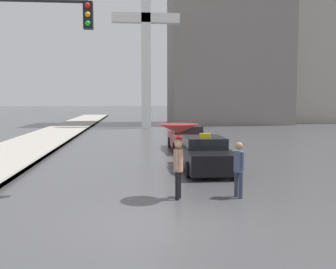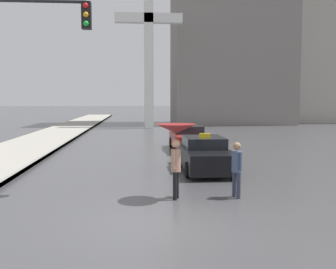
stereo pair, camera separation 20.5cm
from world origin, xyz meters
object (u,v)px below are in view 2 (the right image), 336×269
(sedan_red, at_px, (188,139))
(monument_cross, at_px, (149,42))
(taxi, at_px, (204,155))
(pedestrian_man, at_px, (237,165))
(pedestrian_with_umbrella, at_px, (176,137))
(traffic_light, at_px, (14,54))

(sedan_red, distance_m, monument_cross, 18.50)
(taxi, xyz_separation_m, pedestrian_man, (0.19, -4.50, 0.33))
(pedestrian_with_umbrella, distance_m, monument_cross, 28.42)
(traffic_light, relative_size, monument_cross, 0.41)
(sedan_red, height_order, traffic_light, traffic_light)
(traffic_light, xyz_separation_m, monument_cross, (4.78, 26.68, 4.18))
(taxi, distance_m, monument_cross, 24.46)
(pedestrian_man, bearing_deg, taxi, 161.64)
(sedan_red, xyz_separation_m, monument_cross, (-1.77, 16.69, 7.77))
(taxi, bearing_deg, pedestrian_with_umbrella, 70.37)
(pedestrian_with_umbrella, relative_size, pedestrian_man, 1.33)
(monument_cross, bearing_deg, sedan_red, -83.95)
(sedan_red, distance_m, pedestrian_with_umbrella, 11.16)
(pedestrian_with_umbrella, relative_size, monument_cross, 0.15)
(pedestrian_man, xyz_separation_m, traffic_light, (-6.58, 0.95, 3.27))
(taxi, relative_size, monument_cross, 0.31)
(pedestrian_with_umbrella, bearing_deg, sedan_red, 11.66)
(sedan_red, distance_m, traffic_light, 12.47)
(pedestrian_with_umbrella, xyz_separation_m, monument_cross, (-0.00, 27.65, 6.58))
(taxi, relative_size, pedestrian_with_umbrella, 2.07)
(sedan_red, bearing_deg, traffic_light, 56.75)
(taxi, height_order, pedestrian_with_umbrella, pedestrian_with_umbrella)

